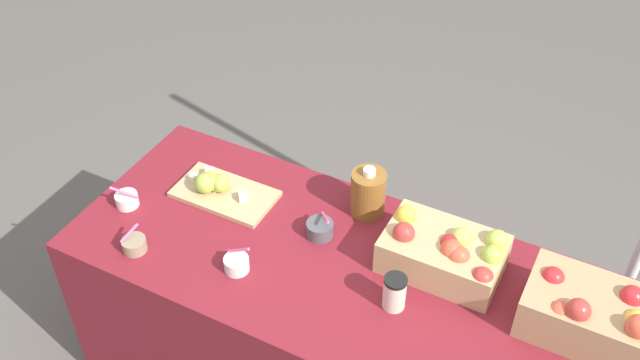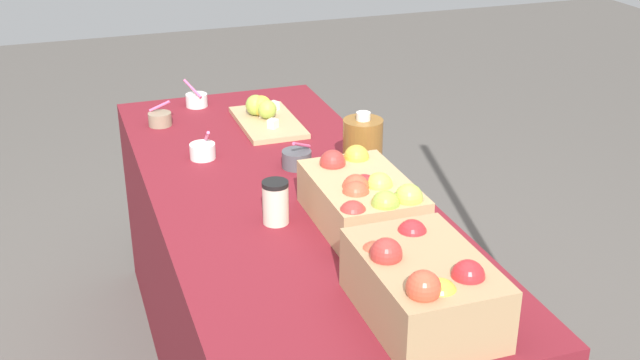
% 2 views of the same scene
% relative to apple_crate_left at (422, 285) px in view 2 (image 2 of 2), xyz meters
% --- Properties ---
extents(table, '(1.90, 0.76, 0.74)m').
position_rel_apple_crate_left_xyz_m(table, '(-0.73, -0.09, -0.45)').
color(table, maroon).
rests_on(table, ground_plane).
extents(apple_crate_left, '(0.37, 0.25, 0.20)m').
position_rel_apple_crate_left_xyz_m(apple_crate_left, '(0.00, 0.00, 0.00)').
color(apple_crate_left, tan).
rests_on(apple_crate_left, table).
extents(apple_crate_middle, '(0.38, 0.24, 0.17)m').
position_rel_apple_crate_left_xyz_m(apple_crate_middle, '(-0.46, 0.04, -0.01)').
color(apple_crate_middle, tan).
rests_on(apple_crate_middle, table).
extents(cutting_board_front, '(0.36, 0.20, 0.09)m').
position_rel_apple_crate_left_xyz_m(cutting_board_front, '(-1.30, 0.01, -0.05)').
color(cutting_board_front, tan).
rests_on(cutting_board_front, table).
extents(sample_bowl_near, '(0.09, 0.08, 0.10)m').
position_rel_apple_crate_left_xyz_m(sample_bowl_near, '(-1.56, -0.19, -0.06)').
color(sample_bowl_near, silver).
rests_on(sample_bowl_near, table).
extents(sample_bowl_mid, '(0.08, 0.08, 0.09)m').
position_rel_apple_crate_left_xyz_m(sample_bowl_mid, '(-1.40, -0.35, -0.06)').
color(sample_bowl_mid, gray).
rests_on(sample_bowl_mid, table).
extents(sample_bowl_far, '(0.09, 0.10, 0.10)m').
position_rel_apple_crate_left_xyz_m(sample_bowl_far, '(-0.88, -0.00, -0.06)').
color(sample_bowl_far, '#4C4C51').
rests_on(sample_bowl_far, table).
extents(sample_bowl_extra, '(0.09, 0.08, 0.11)m').
position_rel_apple_crate_left_xyz_m(sample_bowl_extra, '(-1.05, -0.27, -0.06)').
color(sample_bowl_extra, silver).
rests_on(sample_bowl_extra, table).
extents(cider_jug, '(0.12, 0.12, 0.19)m').
position_rel_apple_crate_left_xyz_m(cider_jug, '(-0.79, 0.18, 0.00)').
color(cider_jug, brown).
rests_on(cider_jug, table).
extents(coffee_cup, '(0.07, 0.07, 0.12)m').
position_rel_apple_crate_left_xyz_m(coffee_cup, '(-0.54, -0.17, -0.02)').
color(coffee_cup, beige).
rests_on(coffee_cup, table).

